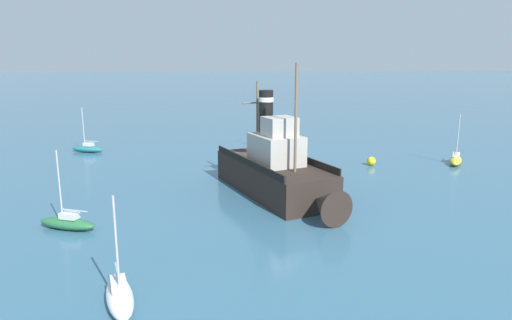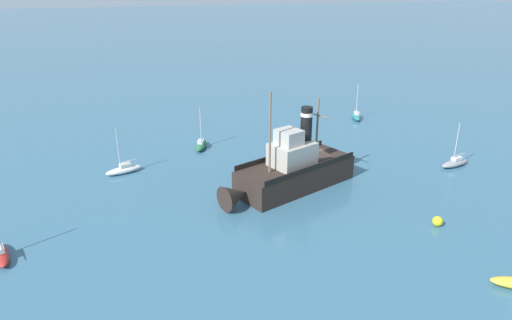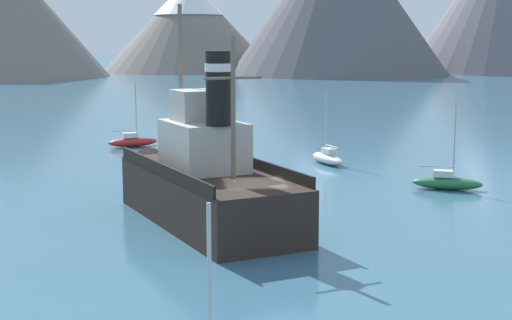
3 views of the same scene
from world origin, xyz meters
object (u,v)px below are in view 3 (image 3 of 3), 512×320
object	(u,v)px
sailboat_green	(447,182)
sailboat_white	(328,157)
sailboat_red	(133,141)
old_tugboat	(203,182)

from	to	relation	value
sailboat_green	sailboat_white	world-z (taller)	same
sailboat_green	sailboat_white	size ratio (longest dim) A/B	1.00
sailboat_white	sailboat_red	bearing A→B (deg)	144.40
old_tugboat	sailboat_green	world-z (taller)	old_tugboat
old_tugboat	sailboat_red	xyz separation A→B (m)	(-4.40, 24.57, -1.40)
old_tugboat	sailboat_white	bearing A→B (deg)	59.74
sailboat_green	sailboat_white	distance (m)	10.42
sailboat_white	sailboat_red	world-z (taller)	same
old_tugboat	sailboat_green	xyz separation A→B (m)	(13.67, 5.89, -1.40)
sailboat_white	old_tugboat	bearing A→B (deg)	-120.26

